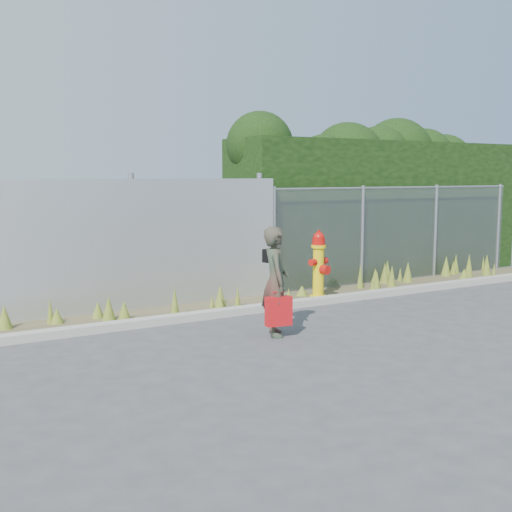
{
  "coord_description": "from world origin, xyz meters",
  "views": [
    {
      "loc": [
        -5.4,
        -7.17,
        2.26
      ],
      "look_at": [
        -0.3,
        1.4,
        1.0
      ],
      "focal_mm": 45.0,
      "sensor_mm": 36.0,
      "label": 1
    }
  ],
  "objects": [
    {
      "name": "woman",
      "position": [
        -0.61,
        0.34,
        0.77
      ],
      "size": [
        0.56,
        0.67,
        1.55
      ],
      "primitive_type": "imported",
      "rotation": [
        0.0,
        0.0,
        1.17
      ],
      "color": "#0D583A",
      "rests_on": "ground"
    },
    {
      "name": "black_shoulder_bag",
      "position": [
        -0.54,
        0.59,
        1.11
      ],
      "size": [
        0.25,
        0.11,
        0.19
      ],
      "rotation": [
        0.0,
        0.0,
        0.3
      ],
      "color": "black"
    },
    {
      "name": "hedge",
      "position": [
        4.49,
        4.06,
        1.97
      ],
      "size": [
        7.43,
        1.86,
        3.58
      ],
      "color": "black",
      "rests_on": "ground"
    },
    {
      "name": "red_tote_bag",
      "position": [
        -0.67,
        0.16,
        0.39
      ],
      "size": [
        0.37,
        0.14,
        0.48
      ],
      "rotation": [
        0.0,
        0.0,
        -0.17
      ],
      "color": "#BA0A1B"
    },
    {
      "name": "chainlink_fence",
      "position": [
        4.25,
        3.0,
        1.03
      ],
      "size": [
        6.5,
        0.07,
        2.05
      ],
      "color": "gray",
      "rests_on": "ground"
    },
    {
      "name": "curb",
      "position": [
        0.0,
        1.8,
        0.06
      ],
      "size": [
        16.0,
        0.22,
        0.12
      ],
      "primitive_type": "cube",
      "color": "gray",
      "rests_on": "ground"
    },
    {
      "name": "weed_strip",
      "position": [
        1.3,
        2.5,
        0.14
      ],
      "size": [
        16.0,
        1.3,
        0.53
      ],
      "color": "#4E452C",
      "rests_on": "ground"
    },
    {
      "name": "ground",
      "position": [
        0.0,
        0.0,
        0.0
      ],
      "size": [
        80.0,
        80.0,
        0.0
      ],
      "primitive_type": "plane",
      "color": "#3E3E41",
      "rests_on": "ground"
    },
    {
      "name": "corrugated_fence",
      "position": [
        -3.25,
        3.01,
        1.1
      ],
      "size": [
        8.5,
        0.21,
        2.3
      ],
      "color": "#ADAFB4",
      "rests_on": "ground"
    },
    {
      "name": "fire_hydrant",
      "position": [
        1.5,
        2.19,
        0.62
      ],
      "size": [
        0.43,
        0.38,
        1.27
      ],
      "rotation": [
        0.0,
        0.0,
        0.23
      ],
      "color": "#DEC10B",
      "rests_on": "ground"
    }
  ]
}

